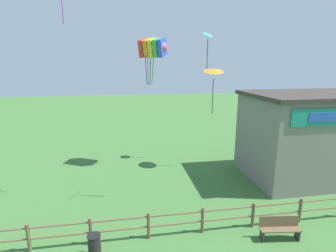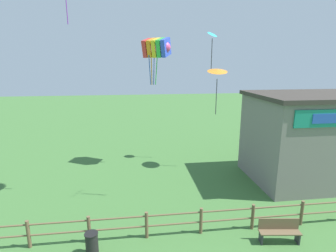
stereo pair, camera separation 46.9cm
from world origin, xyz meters
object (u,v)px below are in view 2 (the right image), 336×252
seaside_building (315,137)px  park_bench_by_building (279,230)px  kite_rainbow_parafoil (157,48)px  kite_orange_delta (217,72)px  kite_cyan_delta (212,38)px  trash_bin (92,244)px

seaside_building → park_bench_by_building: (-5.27, -5.50, -2.19)m
seaside_building → kite_rainbow_parafoil: bearing=158.6°
seaside_building → kite_orange_delta: (-5.56, 2.48, 3.90)m
kite_cyan_delta → park_bench_by_building: bearing=-88.5°
kite_rainbow_parafoil → kite_orange_delta: 4.29m
park_bench_by_building → kite_rainbow_parafoil: kite_rainbow_parafoil is taller
trash_bin → kite_cyan_delta: kite_cyan_delta is taller
kite_rainbow_parafoil → kite_cyan_delta: (3.87, 0.37, 0.68)m
park_bench_by_building → kite_orange_delta: kite_orange_delta is taller
kite_rainbow_parafoil → kite_orange_delta: kite_rainbow_parafoil is taller
kite_rainbow_parafoil → kite_cyan_delta: size_ratio=1.08×
park_bench_by_building → trash_bin: park_bench_by_building is taller
park_bench_by_building → kite_cyan_delta: kite_cyan_delta is taller
seaside_building → park_bench_by_building: 7.92m
kite_cyan_delta → kite_orange_delta: (-0.05, -1.57, -2.21)m
kite_rainbow_parafoil → seaside_building: bearing=-21.4°
kite_cyan_delta → trash_bin: bearing=-127.5°
kite_cyan_delta → kite_orange_delta: bearing=-91.7°
kite_orange_delta → park_bench_by_building: bearing=-87.9°
park_bench_by_building → kite_orange_delta: size_ratio=0.55×
trash_bin → seaside_building: bearing=22.7°
seaside_building → kite_orange_delta: 7.23m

